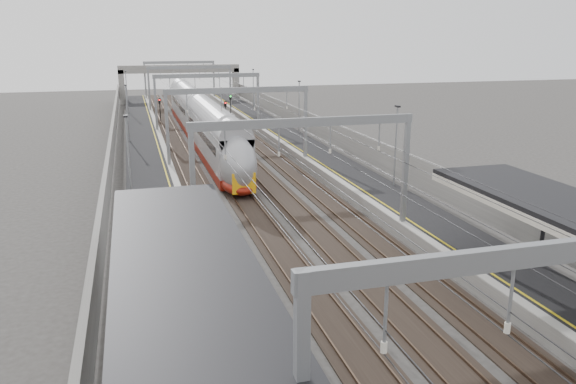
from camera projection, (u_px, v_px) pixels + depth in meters
platform_left at (149, 164)px, 52.10m from camera, size 4.00×120.00×1.00m
platform_right at (312, 155)px, 56.26m from camera, size 4.00×120.00×1.00m
tracks at (234, 164)px, 54.30m from camera, size 11.40×140.00×0.20m
overhead_line at (221, 94)px, 58.81m from camera, size 13.00×140.00×6.60m
canopy_left at (210, 371)px, 11.89m from camera, size 4.40×30.00×4.24m
overbridge at (180, 74)px, 103.93m from camera, size 22.00×2.20×6.90m
wall_left at (112, 154)px, 50.97m from camera, size 0.30×120.00×3.20m
wall_right at (342, 142)px, 56.80m from camera, size 0.30×120.00×3.20m
train at (202, 125)px, 63.85m from camera, size 2.83×51.63×4.48m
signal_green at (160, 106)px, 80.05m from camera, size 0.32×0.32×3.48m
signal_red_near at (226, 109)px, 76.26m from camera, size 0.32×0.32×3.48m
signal_red_far at (231, 102)px, 84.81m from camera, size 0.32×0.32×3.48m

